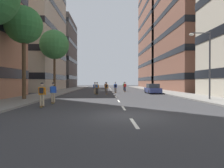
{
  "coord_description": "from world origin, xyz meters",
  "views": [
    {
      "loc": [
        -1.27,
        -10.68,
        1.82
      ],
      "look_at": [
        0.0,
        26.6,
        1.4
      ],
      "focal_mm": 31.88,
      "sensor_mm": 36.0,
      "label": 1
    }
  ],
  "objects_px": {
    "skater_3": "(106,86)",
    "skater_0": "(53,92)",
    "skater_7": "(106,87)",
    "parked_car_near": "(153,89)",
    "street_tree_mid": "(24,25)",
    "skater_5": "(95,87)",
    "skater_6": "(124,86)",
    "street_tree_near": "(54,45)",
    "skater_2": "(42,93)",
    "skater_4": "(125,86)",
    "streetlamp_right": "(206,58)",
    "skater_1": "(97,87)",
    "skater_8": "(115,87)"
  },
  "relations": [
    {
      "from": "street_tree_near",
      "to": "skater_2",
      "type": "height_order",
      "value": "street_tree_near"
    },
    {
      "from": "skater_1",
      "to": "street_tree_mid",
      "type": "bearing_deg",
      "value": -128.83
    },
    {
      "from": "skater_2",
      "to": "skater_8",
      "type": "height_order",
      "value": "same"
    },
    {
      "from": "skater_4",
      "to": "skater_7",
      "type": "bearing_deg",
      "value": -115.06
    },
    {
      "from": "street_tree_mid",
      "to": "skater_5",
      "type": "relative_size",
      "value": 5.12
    },
    {
      "from": "skater_3",
      "to": "street_tree_near",
      "type": "bearing_deg",
      "value": -137.06
    },
    {
      "from": "skater_0",
      "to": "street_tree_mid",
      "type": "bearing_deg",
      "value": 141.89
    },
    {
      "from": "parked_car_near",
      "to": "skater_0",
      "type": "xyz_separation_m",
      "value": [
        -11.78,
        -13.48,
        0.29
      ]
    },
    {
      "from": "parked_car_near",
      "to": "skater_2",
      "type": "relative_size",
      "value": 2.47
    },
    {
      "from": "streetlamp_right",
      "to": "skater_4",
      "type": "relative_size",
      "value": 3.65
    },
    {
      "from": "skater_5",
      "to": "skater_6",
      "type": "relative_size",
      "value": 1.0
    },
    {
      "from": "skater_2",
      "to": "skater_6",
      "type": "bearing_deg",
      "value": 72.11
    },
    {
      "from": "skater_1",
      "to": "skater_7",
      "type": "relative_size",
      "value": 1.0
    },
    {
      "from": "skater_8",
      "to": "skater_5",
      "type": "bearing_deg",
      "value": -142.27
    },
    {
      "from": "skater_4",
      "to": "skater_6",
      "type": "relative_size",
      "value": 1.0
    },
    {
      "from": "skater_3",
      "to": "skater_0",
      "type": "bearing_deg",
      "value": -101.54
    },
    {
      "from": "street_tree_near",
      "to": "skater_6",
      "type": "bearing_deg",
      "value": 37.65
    },
    {
      "from": "parked_car_near",
      "to": "skater_2",
      "type": "bearing_deg",
      "value": -126.66
    },
    {
      "from": "skater_7",
      "to": "skater_0",
      "type": "bearing_deg",
      "value": -111.18
    },
    {
      "from": "skater_7",
      "to": "skater_4",
      "type": "bearing_deg",
      "value": 64.94
    },
    {
      "from": "parked_car_near",
      "to": "skater_6",
      "type": "xyz_separation_m",
      "value": [
        -3.43,
        10.27,
        0.32
      ]
    },
    {
      "from": "skater_1",
      "to": "skater_2",
      "type": "distance_m",
      "value": 14.22
    },
    {
      "from": "parked_car_near",
      "to": "skater_0",
      "type": "bearing_deg",
      "value": -131.14
    },
    {
      "from": "parked_car_near",
      "to": "streetlamp_right",
      "type": "relative_size",
      "value": 0.68
    },
    {
      "from": "street_tree_near",
      "to": "skater_3",
      "type": "bearing_deg",
      "value": 42.94
    },
    {
      "from": "skater_3",
      "to": "skater_5",
      "type": "relative_size",
      "value": 1.0
    },
    {
      "from": "street_tree_mid",
      "to": "skater_1",
      "type": "relative_size",
      "value": 5.12
    },
    {
      "from": "parked_car_near",
      "to": "street_tree_mid",
      "type": "relative_size",
      "value": 0.48
    },
    {
      "from": "skater_0",
      "to": "skater_2",
      "type": "bearing_deg",
      "value": -93.25
    },
    {
      "from": "parked_car_near",
      "to": "skater_3",
      "type": "relative_size",
      "value": 2.47
    },
    {
      "from": "street_tree_mid",
      "to": "skater_8",
      "type": "height_order",
      "value": "street_tree_mid"
    },
    {
      "from": "streetlamp_right",
      "to": "skater_8",
      "type": "xyz_separation_m",
      "value": [
        -8.1,
        13.5,
        -3.12
      ]
    },
    {
      "from": "skater_3",
      "to": "skater_8",
      "type": "relative_size",
      "value": 1.0
    },
    {
      "from": "skater_4",
      "to": "skater_5",
      "type": "distance_m",
      "value": 8.17
    },
    {
      "from": "skater_7",
      "to": "skater_8",
      "type": "distance_m",
      "value": 3.81
    },
    {
      "from": "streetlamp_right",
      "to": "skater_6",
      "type": "height_order",
      "value": "streetlamp_right"
    },
    {
      "from": "skater_1",
      "to": "skater_6",
      "type": "relative_size",
      "value": 1.0
    },
    {
      "from": "skater_7",
      "to": "parked_car_near",
      "type": "bearing_deg",
      "value": 12.43
    },
    {
      "from": "streetlamp_right",
      "to": "street_tree_near",
      "type": "bearing_deg",
      "value": 144.56
    },
    {
      "from": "street_tree_near",
      "to": "skater_2",
      "type": "xyz_separation_m",
      "value": [
        3.43,
        -17.1,
        -6.63
      ]
    },
    {
      "from": "streetlamp_right",
      "to": "skater_4",
      "type": "xyz_separation_m",
      "value": [
        -6.15,
        17.35,
        -3.15
      ]
    },
    {
      "from": "streetlamp_right",
      "to": "skater_1",
      "type": "distance_m",
      "value": 14.74
    },
    {
      "from": "street_tree_near",
      "to": "skater_8",
      "type": "bearing_deg",
      "value": 5.03
    },
    {
      "from": "street_tree_mid",
      "to": "skater_7",
      "type": "relative_size",
      "value": 5.12
    },
    {
      "from": "skater_0",
      "to": "skater_1",
      "type": "distance_m",
      "value": 11.74
    },
    {
      "from": "street_tree_near",
      "to": "skater_6",
      "type": "relative_size",
      "value": 5.52
    },
    {
      "from": "street_tree_mid",
      "to": "streetlamp_right",
      "type": "height_order",
      "value": "street_tree_mid"
    },
    {
      "from": "streetlamp_right",
      "to": "skater_4",
      "type": "height_order",
      "value": "streetlamp_right"
    },
    {
      "from": "street_tree_mid",
      "to": "skater_5",
      "type": "height_order",
      "value": "street_tree_mid"
    },
    {
      "from": "street_tree_near",
      "to": "skater_2",
      "type": "distance_m",
      "value": 18.65
    }
  ]
}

